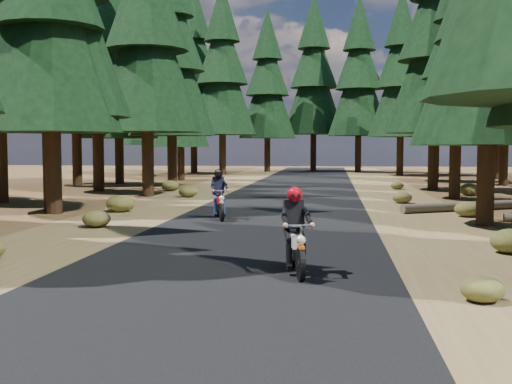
% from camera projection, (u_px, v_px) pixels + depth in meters
% --- Properties ---
extents(ground, '(120.00, 120.00, 0.00)m').
position_uv_depth(ground, '(248.00, 246.00, 14.13)').
color(ground, '#463119').
rests_on(ground, ground).
extents(road, '(6.00, 100.00, 0.01)m').
position_uv_depth(road, '(270.00, 220.00, 19.08)').
color(road, black).
rests_on(road, ground).
extents(shoulder_l, '(3.20, 100.00, 0.01)m').
position_uv_depth(shoulder_l, '(121.00, 219.00, 19.63)').
color(shoulder_l, brown).
rests_on(shoulder_l, ground).
extents(shoulder_r, '(3.20, 100.00, 0.01)m').
position_uv_depth(shoulder_r, '(428.00, 223.00, 18.53)').
color(shoulder_r, brown).
rests_on(shoulder_r, ground).
extents(pine_forest, '(34.59, 55.08, 16.32)m').
position_uv_depth(pine_forest, '(299.00, 41.00, 34.43)').
color(pine_forest, black).
rests_on(pine_forest, ground).
extents(log_near, '(4.62, 2.78, 0.32)m').
position_uv_depth(log_near, '(465.00, 206.00, 21.98)').
color(log_near, '#4C4233').
rests_on(log_near, ground).
extents(understory_shrubs, '(15.13, 28.75, 0.58)m').
position_uv_depth(understory_shrubs, '(300.00, 205.00, 21.35)').
color(understory_shrubs, '#474C1E').
rests_on(understory_shrubs, ground).
extents(rider_lead, '(0.84, 1.75, 1.50)m').
position_uv_depth(rider_lead, '(296.00, 246.00, 10.92)').
color(rider_lead, silver).
rests_on(rider_lead, road).
extents(rider_follow, '(1.00, 1.77, 1.51)m').
position_uv_depth(rider_follow, '(219.00, 203.00, 19.30)').
color(rider_follow, '#9F0A14').
rests_on(rider_follow, road).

